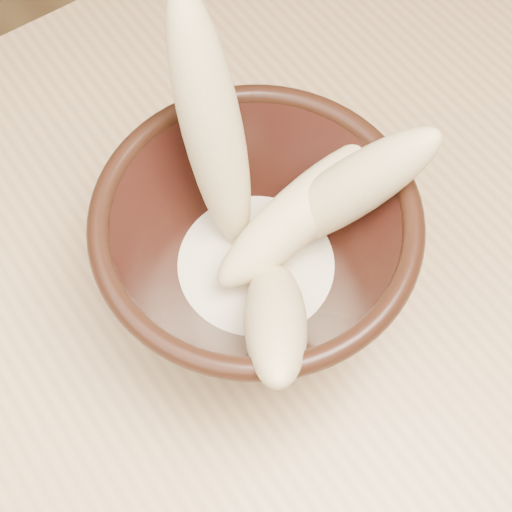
% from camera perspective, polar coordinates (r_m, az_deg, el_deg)
% --- Properties ---
extents(table, '(1.20, 0.80, 0.75)m').
position_cam_1_polar(table, '(0.63, 1.27, -8.21)').
color(table, tan).
rests_on(table, ground).
extents(bowl, '(0.22, 0.22, 0.12)m').
position_cam_1_polar(bowl, '(0.51, 0.00, 0.54)').
color(bowl, black).
rests_on(bowl, table).
extents(milk_puddle, '(0.13, 0.13, 0.02)m').
position_cam_1_polar(milk_puddle, '(0.54, 0.00, -0.96)').
color(milk_puddle, beige).
rests_on(milk_puddle, bowl).
extents(banana_upright, '(0.06, 0.12, 0.20)m').
position_cam_1_polar(banana_upright, '(0.48, -3.53, 10.15)').
color(banana_upright, tan).
rests_on(banana_upright, bowl).
extents(banana_right, '(0.14, 0.10, 0.15)m').
position_cam_1_polar(banana_right, '(0.50, 7.13, 5.08)').
color(banana_right, tan).
rests_on(banana_right, bowl).
extents(banana_across, '(0.16, 0.06, 0.08)m').
position_cam_1_polar(banana_across, '(0.51, 3.60, 3.52)').
color(banana_across, tan).
rests_on(banana_across, bowl).
extents(banana_front, '(0.11, 0.14, 0.12)m').
position_cam_1_polar(banana_front, '(0.46, 1.55, -5.02)').
color(banana_front, tan).
rests_on(banana_front, bowl).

